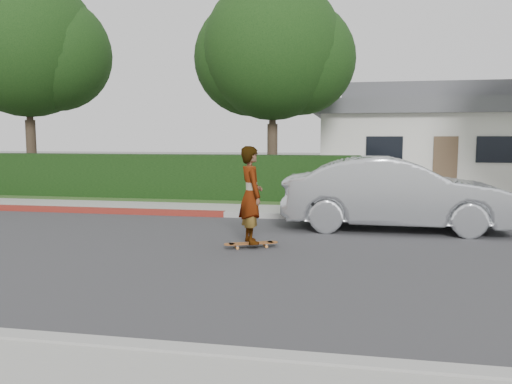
# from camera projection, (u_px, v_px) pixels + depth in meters

# --- Properties ---
(ground) EXTENTS (120.00, 120.00, 0.00)m
(ground) POSITION_uv_depth(u_px,v_px,m) (116.00, 251.00, 9.06)
(ground) COLOR slate
(ground) RESTS_ON ground
(road) EXTENTS (60.00, 8.00, 0.01)m
(road) POSITION_uv_depth(u_px,v_px,m) (116.00, 251.00, 9.06)
(road) COLOR #2D2D30
(road) RESTS_ON ground
(curb_far) EXTENTS (60.00, 0.20, 0.15)m
(curb_far) POSITION_uv_depth(u_px,v_px,m) (188.00, 213.00, 13.06)
(curb_far) COLOR #9E9E99
(curb_far) RESTS_ON ground
(curb_red_section) EXTENTS (12.00, 0.21, 0.15)m
(curb_red_section) POSITION_uv_depth(u_px,v_px,m) (17.00, 208.00, 13.96)
(curb_red_section) COLOR maroon
(curb_red_section) RESTS_ON ground
(sidewalk_far) EXTENTS (60.00, 1.60, 0.12)m
(sidewalk_far) POSITION_uv_depth(u_px,v_px,m) (198.00, 209.00, 13.94)
(sidewalk_far) COLOR gray
(sidewalk_far) RESTS_ON ground
(planting_strip) EXTENTS (60.00, 1.60, 0.10)m
(planting_strip) POSITION_uv_depth(u_px,v_px,m) (213.00, 202.00, 15.50)
(planting_strip) COLOR #2D4C1E
(planting_strip) RESTS_ON ground
(hedge) EXTENTS (15.00, 1.00, 1.50)m
(hedge) POSITION_uv_depth(u_px,v_px,m) (130.00, 177.00, 16.56)
(hedge) COLOR black
(hedge) RESTS_ON ground
(tree_left) EXTENTS (5.99, 5.21, 8.00)m
(tree_left) POSITION_uv_depth(u_px,v_px,m) (29.00, 50.00, 18.34)
(tree_left) COLOR #33261C
(tree_left) RESTS_ON ground
(tree_center) EXTENTS (5.66, 4.84, 7.44)m
(tree_center) POSITION_uv_depth(u_px,v_px,m) (273.00, 55.00, 17.24)
(tree_center) COLOR #33261C
(tree_center) RESTS_ON ground
(house) EXTENTS (10.60, 8.60, 4.30)m
(house) POSITION_uv_depth(u_px,v_px,m) (434.00, 137.00, 23.01)
(house) COLOR beige
(house) RESTS_ON ground
(skateboard) EXTENTS (1.02, 0.59, 0.09)m
(skateboard) POSITION_uv_depth(u_px,v_px,m) (251.00, 244.00, 9.26)
(skateboard) COLOR orange
(skateboard) RESTS_ON ground
(skateboarder) EXTENTS (0.68, 0.78, 1.79)m
(skateboarder) POSITION_uv_depth(u_px,v_px,m) (251.00, 195.00, 9.16)
(skateboarder) COLOR white
(skateboarder) RESTS_ON skateboard
(car_silver) EXTENTS (4.92, 1.73, 1.62)m
(car_silver) POSITION_uv_depth(u_px,v_px,m) (395.00, 194.00, 11.06)
(car_silver) COLOR #B7BBBF
(car_silver) RESTS_ON ground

